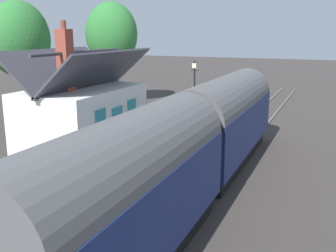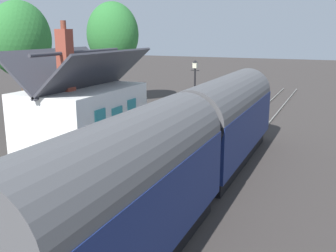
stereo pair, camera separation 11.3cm
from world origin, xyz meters
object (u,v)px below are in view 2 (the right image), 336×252
(train, at_px, (192,143))
(tree_far_right, at_px, (113,35))
(planter_bench_left, at_px, (164,130))
(planter_bench_right, at_px, (154,117))
(bench_platform_end, at_px, (204,97))
(station_sign_board, at_px, (207,100))
(bench_mid_platform, at_px, (194,101))
(planter_edge_far, at_px, (195,91))
(planter_by_door, at_px, (213,93))
(lamp_post_platform, at_px, (195,81))
(bench_near_building, at_px, (184,107))
(planter_edge_near, at_px, (155,111))
(tree_behind_building, at_px, (20,39))
(planter_corner_building, at_px, (181,117))
(station_building, at_px, (83,114))

(train, relative_size, tree_far_right, 2.20)
(planter_bench_left, height_order, tree_far_right, tree_far_right)
(planter_bench_right, relative_size, planter_bench_left, 1.06)
(bench_platform_end, distance_m, station_sign_board, 5.54)
(bench_mid_platform, xyz_separation_m, planter_edge_far, (5.41, 1.84, -0.04))
(bench_mid_platform, xyz_separation_m, station_sign_board, (-3.19, -2.01, 0.71))
(bench_mid_platform, bearing_deg, tree_far_right, 66.46)
(planter_bench_right, distance_m, planter_by_door, 11.64)
(bench_mid_platform, distance_m, planter_bench_left, 8.88)
(bench_mid_platform, height_order, bench_platform_end, same)
(planter_bench_right, relative_size, lamp_post_platform, 0.22)
(bench_platform_end, xyz_separation_m, tree_far_right, (2.07, 9.38, 4.76))
(bench_near_building, distance_m, planter_by_door, 7.91)
(bench_platform_end, bearing_deg, bench_near_building, -179.57)
(planter_edge_near, bearing_deg, bench_platform_end, -14.83)
(bench_mid_platform, xyz_separation_m, tree_far_right, (4.04, 9.27, 4.76))
(planter_bench_right, xyz_separation_m, tree_far_right, (10.17, 8.91, 4.79))
(planter_edge_near, xyz_separation_m, station_sign_board, (0.54, -3.41, 0.88))
(train, xyz_separation_m, tree_behind_building, (8.32, 16.27, 3.70))
(bench_mid_platform, relative_size, station_sign_board, 0.90)
(planter_bench_right, xyz_separation_m, planter_bench_left, (-2.63, -1.82, -0.01))
(planter_bench_left, xyz_separation_m, planter_corner_building, (4.11, 0.65, -0.15))
(planter_edge_far, xyz_separation_m, planter_bench_left, (-14.17, -3.30, -0.01))
(lamp_post_platform, bearing_deg, planter_edge_far, 19.38)
(bench_mid_platform, xyz_separation_m, planter_corner_building, (-4.65, -0.81, -0.20))
(bench_mid_platform, xyz_separation_m, bench_near_building, (-2.39, -0.14, 0.00))
(tree_behind_building, bearing_deg, tree_far_right, -15.05)
(planter_bench_left, xyz_separation_m, tree_far_right, (12.80, 10.73, 4.81))
(bench_mid_platform, xyz_separation_m, lamp_post_platform, (-5.39, -1.96, 2.22))
(planter_edge_far, bearing_deg, planter_corner_building, -165.25)
(planter_by_door, bearing_deg, planter_corner_building, -174.08)
(tree_behind_building, bearing_deg, planter_bench_right, -96.87)
(tree_behind_building, bearing_deg, planter_edge_far, -43.91)
(planter_edge_near, height_order, planter_bench_right, planter_bench_right)
(planter_corner_building, height_order, station_sign_board, station_sign_board)
(planter_edge_near, bearing_deg, planter_bench_left, -150.34)
(station_building, bearing_deg, bench_near_building, -10.06)
(planter_by_door, bearing_deg, tree_far_right, 99.25)
(planter_corner_building, xyz_separation_m, station_sign_board, (1.47, -1.20, 0.91))
(bench_platform_end, xyz_separation_m, planter_bench_right, (-8.10, 0.47, -0.03))
(bench_platform_end, bearing_deg, bench_mid_platform, 176.96)
(station_building, distance_m, planter_corner_building, 7.46)
(bench_platform_end, xyz_separation_m, planter_bench_left, (-10.73, -1.36, -0.05))
(planter_corner_building, bearing_deg, lamp_post_platform, -122.83)
(lamp_post_platform, bearing_deg, tree_far_right, 49.97)
(planter_bench_left, xyz_separation_m, station_sign_board, (5.58, -0.55, 0.76))
(bench_mid_platform, distance_m, bench_platform_end, 1.97)
(bench_near_building, height_order, station_sign_board, station_sign_board)
(bench_mid_platform, xyz_separation_m, bench_platform_end, (1.97, -0.10, 0.00))
(bench_near_building, height_order, planter_edge_near, bench_near_building)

